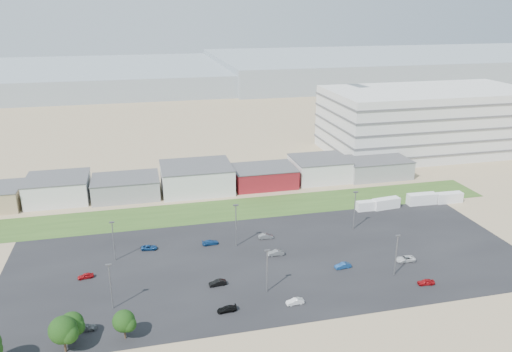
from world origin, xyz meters
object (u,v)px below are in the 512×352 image
object	(u,v)px
parked_car_2	(426,282)
parked_car_7	(276,253)
parked_car_6	(210,242)
parked_car_10	(86,327)
parked_car_9	(149,247)
parked_car_11	(266,236)
parked_car_0	(405,259)
parked_car_4	(218,283)
parked_car_1	(343,266)
parked_car_3	(227,309)
parked_car_13	(295,302)
box_trailer_a	(369,206)
parked_car_5	(86,276)

from	to	relation	value
parked_car_2	parked_car_7	size ratio (longest dim) A/B	0.91
parked_car_6	parked_car_10	size ratio (longest dim) A/B	1.06
parked_car_2	parked_car_6	bearing A→B (deg)	-118.17
parked_car_9	parked_car_11	bearing A→B (deg)	-84.37
parked_car_0	parked_car_7	world-z (taller)	parked_car_7
parked_car_4	parked_car_7	xyz separation A→B (m)	(15.66, 10.10, 0.04)
parked_car_4	parked_car_11	xyz separation A→B (m)	(15.64, 19.36, 0.01)
parked_car_1	parked_car_3	bearing A→B (deg)	-75.12
parked_car_1	parked_car_13	distance (m)	18.63
parked_car_1	parked_car_9	distance (m)	46.50
parked_car_2	parked_car_10	bearing A→B (deg)	-83.56
box_trailer_a	parked_car_7	size ratio (longest dim) A/B	1.83
parked_car_6	parked_car_10	xyz separation A→B (m)	(-27.27, -28.83, -0.03)
box_trailer_a	parked_car_5	xyz separation A→B (m)	(-76.78, -20.86, -0.79)
box_trailer_a	parked_car_4	bearing A→B (deg)	-148.17
parked_car_0	parked_car_1	bearing A→B (deg)	-88.49
parked_car_0	parked_car_9	world-z (taller)	parked_car_0
parked_car_9	parked_car_13	size ratio (longest dim) A/B	1.09
parked_car_13	parked_car_10	bearing A→B (deg)	-94.94
parked_car_1	parked_car_6	xyz separation A→B (m)	(-27.38, 18.61, -0.03)
parked_car_2	parked_car_3	xyz separation A→B (m)	(-42.99, 0.20, -0.06)
box_trailer_a	parked_car_5	size ratio (longest dim) A/B	2.14
parked_car_1	parked_car_4	distance (m)	28.73
parked_car_10	parked_car_13	world-z (taller)	parked_car_13
parked_car_4	parked_car_6	world-z (taller)	parked_car_4
parked_car_5	parked_car_9	size ratio (longest dim) A/B	0.86
parked_car_0	parked_car_3	bearing A→B (deg)	-73.97
parked_car_0	parked_car_4	xyz separation A→B (m)	(-44.14, -0.24, -0.01)
parked_car_3	parked_car_11	distance (m)	33.01
parked_car_7	parked_car_10	world-z (taller)	parked_car_7
parked_car_3	parked_car_7	distance (m)	25.22
parked_car_9	parked_car_13	distance (m)	41.05
parked_car_5	parked_car_10	xyz separation A→B (m)	(1.56, -19.18, -0.02)
parked_car_1	parked_car_5	size ratio (longest dim) A/B	1.12
parked_car_4	parked_car_9	distance (m)	24.23
parked_car_2	parked_car_4	size ratio (longest dim) A/B	0.96
box_trailer_a	parked_car_10	distance (m)	85.22
parked_car_3	parked_car_5	world-z (taller)	parked_car_5
parked_car_11	parked_car_9	bearing A→B (deg)	91.32
box_trailer_a	parked_car_1	size ratio (longest dim) A/B	1.91
parked_car_2	parked_car_10	xyz separation A→B (m)	(-69.11, 0.48, -0.05)
box_trailer_a	parked_car_2	world-z (taller)	box_trailer_a
box_trailer_a	parked_car_13	world-z (taller)	box_trailer_a
parked_car_4	parked_car_10	size ratio (longest dim) A/B	0.97
parked_car_3	parked_car_4	world-z (taller)	parked_car_4
parked_car_5	box_trailer_a	bearing A→B (deg)	97.34
parked_car_10	parked_car_2	bearing A→B (deg)	-86.18
parked_car_1	parked_car_3	xyz separation A→B (m)	(-28.53, -10.50, -0.07)
parked_car_10	parked_car_13	size ratio (longest dim) A/B	1.07
parked_car_10	parked_car_11	bearing A→B (deg)	-50.97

